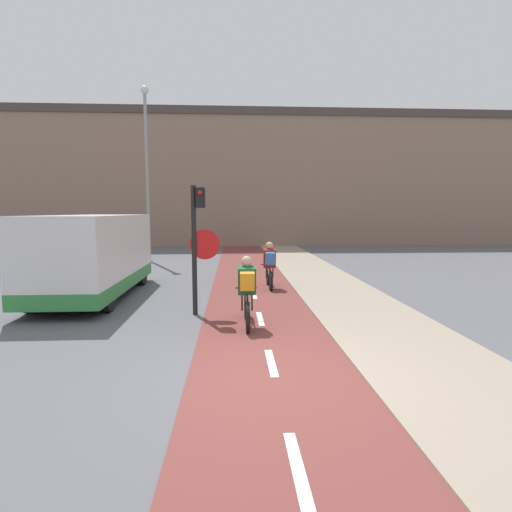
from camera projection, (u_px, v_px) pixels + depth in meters
name	position (u px, v px, depth m)	size (l,w,h in m)	color
ground_plane	(275.00, 377.00, 5.57)	(120.00, 120.00, 0.00)	#5B5B60
bike_lane	(275.00, 376.00, 5.58)	(2.44, 60.00, 0.02)	brown
sidewalk_strip	(443.00, 372.00, 5.71)	(2.40, 60.00, 0.05)	gray
building_row_background	(241.00, 181.00, 28.46)	(60.00, 5.20, 9.00)	#89705B
traffic_light_pole	(198.00, 235.00, 8.80)	(0.67, 0.25, 2.88)	black
street_lamp_far	(147.00, 158.00, 18.08)	(0.36, 0.36, 7.88)	gray
cyclist_near	(247.00, 292.00, 7.99)	(0.46, 1.60, 1.43)	black
cyclist_far	(270.00, 266.00, 11.97)	(0.46, 1.54, 1.40)	black
van	(94.00, 257.00, 10.76)	(1.94, 5.30, 2.21)	silver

